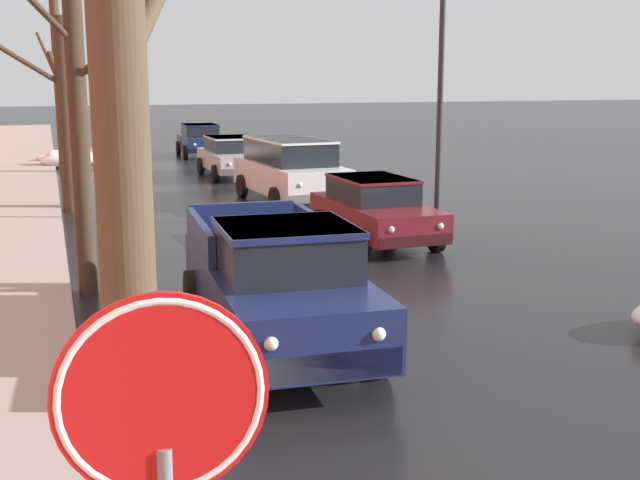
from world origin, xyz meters
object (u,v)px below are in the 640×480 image
Objects in this scene: sedan_darkblue_queued_behind_truck at (201,139)px; street_lamp_post at (440,88)px; suv_white_parked_kerbside_mid at (290,168)px; bare_tree_far_down_block at (59,81)px; pickup_truck_darkblue_approaching_near_lane at (276,282)px; sedan_silver_parked_far_down_block at (231,156)px; bare_tree_at_the_corner at (116,87)px; sedan_maroon_parked_kerbside_close at (375,209)px; stop_sign_at_corner at (165,465)px; bare_tree_second_along_sidewalk at (76,83)px; fire_hydrant at (131,357)px; bare_tree_mid_block at (64,109)px.

sedan_darkblue_queued_behind_truck is 19.09m from street_lamp_post.
sedan_darkblue_queued_behind_truck is at bearing 89.80° from suv_white_parked_kerbside_mid.
bare_tree_far_down_block is 21.14m from pickup_truck_darkblue_approaching_near_lane.
bare_tree_far_down_block is at bearing 156.89° from sedan_silver_parked_far_down_block.
sedan_maroon_parked_kerbside_close is at bearing 58.93° from bare_tree_at_the_corner.
stop_sign_at_corner reaches higher than sedan_maroon_parked_kerbside_close.
sedan_darkblue_queued_behind_truck is (6.02, 22.87, -2.69)m from bare_tree_second_along_sidewalk.
bare_tree_far_down_block is 2.46× the size of stop_sign_at_corner.
sedan_darkblue_queued_behind_truck is (3.76, 26.40, -0.13)m from pickup_truck_darkblue_approaching_near_lane.
sedan_silver_parked_far_down_block is at bearing 69.10° from bare_tree_second_along_sidewalk.
sedan_darkblue_queued_behind_truck is at bearing 78.85° from bare_tree_at_the_corner.
bare_tree_second_along_sidewalk is 17.35m from bare_tree_far_down_block.
pickup_truck_darkblue_approaching_near_lane is (2.24, -20.87, -2.50)m from bare_tree_far_down_block.
bare_tree_at_the_corner reaches higher than fire_hydrant.
bare_tree_second_along_sidewalk reaches higher than bare_tree_at_the_corner.
suv_white_parked_kerbside_mid is 14.09m from fire_hydrant.
sedan_darkblue_queued_behind_truck is at bearing 97.33° from street_lamp_post.
street_lamp_post reaches higher than pickup_truck_darkblue_approaching_near_lane.
bare_tree_mid_block is 6.26m from suv_white_parked_kerbside_mid.
sedan_darkblue_queued_behind_truck is at bearing 90.18° from sedan_maroon_parked_kerbside_close.
fire_hydrant is (-5.74, -27.26, -0.39)m from sedan_darkblue_queued_behind_truck.
bare_tree_at_the_corner is 0.94× the size of bare_tree_far_down_block.
bare_tree_at_the_corner reaches higher than pickup_truck_darkblue_approaching_near_lane.
bare_tree_at_the_corner is at bearing -90.07° from bare_tree_far_down_block.
bare_tree_mid_block is 12.72m from pickup_truck_darkblue_approaching_near_lane.
bare_tree_far_down_block reaches higher than bare_tree_mid_block.
bare_tree_second_along_sidewalk is 1.23× the size of bare_tree_mid_block.
sedan_maroon_parked_kerbside_close is 0.93× the size of sedan_silver_parked_far_down_block.
bare_tree_at_the_corner is 1.19× the size of bare_tree_mid_block.
pickup_truck_darkblue_approaching_near_lane is 26.66m from sedan_darkblue_queued_behind_truck.
bare_tree_second_along_sidewalk reaches higher than street_lamp_post.
stop_sign_at_corner reaches higher than sedan_darkblue_queued_behind_truck.
bare_tree_mid_block reaches higher than sedan_darkblue_queued_behind_truck.
sedan_maroon_parked_kerbside_close is at bearing -67.94° from bare_tree_far_down_block.
sedan_darkblue_queued_behind_truck is 0.68× the size of street_lamp_post.
bare_tree_far_down_block is 1.77× the size of sedan_darkblue_queued_behind_truck.
sedan_silver_parked_far_down_block is at bearing 104.20° from street_lamp_post.
street_lamp_post is (2.42, -18.77, 2.51)m from sedan_darkblue_queued_behind_truck.
bare_tree_mid_block is at bearing 90.22° from bare_tree_second_along_sidewalk.
pickup_truck_darkblue_approaching_near_lane is 7.04m from sedan_maroon_parked_kerbside_close.
pickup_truck_darkblue_approaching_near_lane is 7.81m from stop_sign_at_corner.
bare_tree_second_along_sidewalk is at bearing 93.65° from fire_hydrant.
sedan_silver_parked_far_down_block is at bearing 79.46° from pickup_truck_darkblue_approaching_near_lane.
fire_hydrant is (-5.81, -6.77, -0.39)m from sedan_maroon_parked_kerbside_close.
bare_tree_far_down_block is at bearing 122.43° from street_lamp_post.
bare_tree_second_along_sidewalk reaches higher than sedan_maroon_parked_kerbside_close.
stop_sign_at_corner is 17.27m from street_lamp_post.
bare_tree_second_along_sidewalk is 2.39× the size of stop_sign_at_corner.
bare_tree_mid_block is 7.77× the size of fire_hydrant.
fire_hydrant is at bearing -130.60° from sedan_maroon_parked_kerbside_close.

